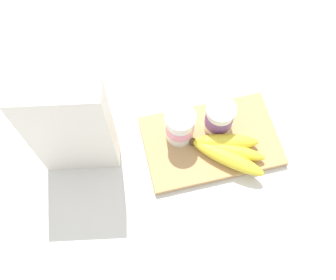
{
  "coord_description": "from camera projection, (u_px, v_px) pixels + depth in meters",
  "views": [
    {
      "loc": [
        -0.2,
        -0.37,
        0.85
      ],
      "look_at": [
        -0.11,
        0.0,
        0.07
      ],
      "focal_mm": 40.58,
      "sensor_mm": 36.0,
      "label": 1
    }
  ],
  "objects": [
    {
      "name": "cereal_box",
      "position": [
        71.0,
        130.0,
        0.79
      ],
      "size": [
        0.18,
        0.09,
        0.3
      ],
      "primitive_type": "cube",
      "rotation": [
        0.0,
        0.0,
        2.96
      ],
      "color": "white",
      "rests_on": "ground_plane"
    },
    {
      "name": "cutting_board",
      "position": [
        211.0,
        141.0,
        0.94
      ],
      "size": [
        0.33,
        0.2,
        0.02
      ],
      "primitive_type": "cube",
      "color": "tan",
      "rests_on": "ground_plane"
    },
    {
      "name": "banana_bunch",
      "position": [
        227.0,
        150.0,
        0.9
      ],
      "size": [
        0.17,
        0.15,
        0.04
      ],
      "color": "yellow",
      "rests_on": "cutting_board"
    },
    {
      "name": "yogurt_cup_front",
      "position": [
        180.0,
        126.0,
        0.89
      ],
      "size": [
        0.07,
        0.07,
        0.09
      ],
      "color": "white",
      "rests_on": "cutting_board"
    },
    {
      "name": "yogurt_cup_back",
      "position": [
        219.0,
        118.0,
        0.91
      ],
      "size": [
        0.07,
        0.07,
        0.09
      ],
      "color": "white",
      "rests_on": "cutting_board"
    },
    {
      "name": "ground_plane",
      "position": [
        210.0,
        143.0,
        0.94
      ],
      "size": [
        2.4,
        2.4,
        0.0
      ],
      "primitive_type": "plane",
      "color": "silver"
    }
  ]
}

